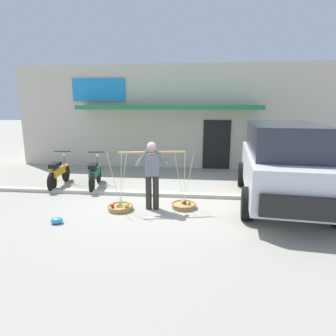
% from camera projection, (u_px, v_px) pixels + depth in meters
% --- Properties ---
extents(ground_plane, '(90.00, 90.00, 0.00)m').
position_uv_depth(ground_plane, '(146.00, 203.00, 7.54)').
color(ground_plane, '#9E998C').
extents(sidewalk_curb, '(20.00, 0.24, 0.10)m').
position_uv_depth(sidewalk_curb, '(151.00, 194.00, 8.21)').
color(sidewalk_curb, '#BAB4A5').
rests_on(sidewalk_curb, ground).
extents(fruit_vendor, '(1.57, 0.38, 1.70)m').
position_uv_depth(fruit_vendor, '(152.00, 171.00, 6.93)').
color(fruit_vendor, '#2D2823').
rests_on(fruit_vendor, ground).
extents(fruit_basket_left_side, '(0.63, 0.63, 1.45)m').
position_uv_depth(fruit_basket_left_side, '(184.00, 205.00, 7.20)').
color(fruit_basket_left_side, '#B2894C').
rests_on(fruit_basket_left_side, ground).
extents(fruit_basket_right_side, '(0.63, 0.63, 1.45)m').
position_uv_depth(fruit_basket_right_side, '(120.00, 207.00, 7.04)').
color(fruit_basket_right_side, '#B2894C').
rests_on(fruit_basket_right_side, ground).
extents(motorcycle_nearest_shop, '(0.54, 1.82, 1.09)m').
position_uv_depth(motorcycle_nearest_shop, '(59.00, 173.00, 9.07)').
color(motorcycle_nearest_shop, black).
rests_on(motorcycle_nearest_shop, ground).
extents(motorcycle_second_in_row, '(0.57, 1.80, 1.09)m').
position_uv_depth(motorcycle_second_in_row, '(95.00, 174.00, 8.94)').
color(motorcycle_second_in_row, black).
rests_on(motorcycle_second_in_row, ground).
extents(parked_truck, '(2.52, 4.96, 2.10)m').
position_uv_depth(parked_truck, '(283.00, 160.00, 7.48)').
color(parked_truck, silver).
rests_on(parked_truck, ground).
extents(storefront_building, '(13.00, 6.00, 4.20)m').
position_uv_depth(storefront_building, '(175.00, 115.00, 13.97)').
color(storefront_building, beige).
rests_on(storefront_building, ground).
extents(plastic_litter_bag, '(0.28, 0.22, 0.14)m').
position_uv_depth(plastic_litter_bag, '(57.00, 220.00, 6.23)').
color(plastic_litter_bag, '#3393D1').
rests_on(plastic_litter_bag, ground).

